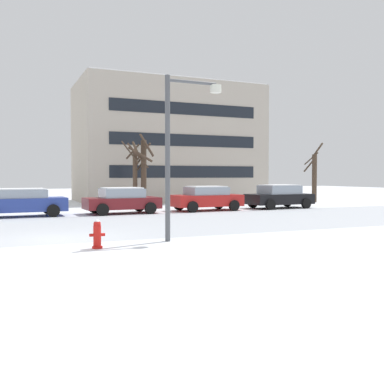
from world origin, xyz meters
name	(u,v)px	position (x,y,z in m)	size (l,w,h in m)	color
ground_plane	(59,240)	(0.00, 0.00, 0.00)	(120.00, 120.00, 0.00)	white
road_surface	(48,228)	(0.00, 3.63, 0.00)	(80.00, 9.26, 0.00)	#B7BCC4
fire_hydrant	(97,234)	(0.79, -2.19, 0.41)	(0.44, 0.30, 0.83)	red
street_lamp	(179,139)	(3.48, -1.68, 3.23)	(1.94, 0.36, 5.20)	#4C4F54
parked_car_blue	(22,202)	(-0.77, 9.23, 0.74)	(4.40, 2.13, 1.43)	#283D93
parked_car_maroon	(122,200)	(4.36, 9.10, 0.73)	(4.09, 2.23, 1.43)	maroon
parked_car_red	(206,198)	(9.49, 9.20, 0.75)	(4.22, 2.24, 1.46)	red
parked_car_black	(279,196)	(14.63, 9.18, 0.76)	(4.27, 2.28, 1.51)	black
tree_far_left	(136,173)	(6.40, 13.53, 2.25)	(1.94, 1.93, 4.33)	#423326
tree_far_mid	(314,176)	(20.81, 13.55, 2.04)	(1.35, 1.03, 4.66)	#423326
tree_far_right	(143,170)	(6.87, 13.35, 2.47)	(1.75, 1.71, 4.79)	#423326
building_far_right	(168,143)	(11.18, 20.52, 4.79)	(14.66, 8.15, 9.59)	#B2A899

